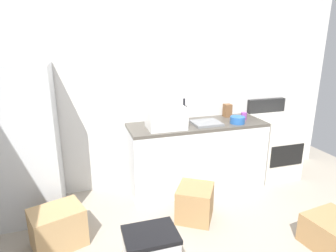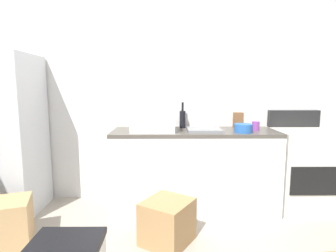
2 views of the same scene
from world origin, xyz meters
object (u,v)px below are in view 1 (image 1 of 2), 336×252
(storage_bin, at_px, (151,251))
(wine_bottle, at_px, (184,113))
(microwave, at_px, (166,118))
(knife_block, at_px, (227,110))
(stove_oven, at_px, (273,145))
(mixing_bowl, at_px, (237,120))
(cardboard_box_medium, at_px, (195,203))
(cardboard_box_small, at_px, (332,232))
(coffee_mug, at_px, (244,116))
(cardboard_box_large, at_px, (58,227))
(refrigerator, at_px, (25,144))

(storage_bin, bearing_deg, wine_bottle, 60.53)
(microwave, distance_m, knife_block, 1.02)
(stove_oven, xyz_separation_m, mixing_bowl, (-0.72, -0.16, 0.48))
(wine_bottle, bearing_deg, storage_bin, -119.47)
(microwave, xyz_separation_m, cardboard_box_medium, (0.15, -0.62, -0.84))
(microwave, distance_m, mixing_bowl, 0.96)
(microwave, relative_size, knife_block, 2.56)
(wine_bottle, bearing_deg, mixing_bowl, -28.72)
(storage_bin, bearing_deg, stove_oven, 31.12)
(stove_oven, bearing_deg, cardboard_box_small, -105.22)
(knife_block, bearing_deg, cardboard_box_medium, -133.08)
(mixing_bowl, distance_m, storage_bin, 2.02)
(coffee_mug, distance_m, storage_bin, 2.22)
(wine_bottle, height_order, mixing_bowl, wine_bottle)
(coffee_mug, distance_m, cardboard_box_large, 2.64)
(cardboard_box_large, bearing_deg, mixing_bowl, 14.32)
(stove_oven, distance_m, cardboard_box_small, 1.63)
(wine_bottle, height_order, cardboard_box_medium, wine_bottle)
(refrigerator, distance_m, cardboard_box_small, 3.29)
(knife_block, bearing_deg, storage_bin, -134.93)
(microwave, bearing_deg, wine_bottle, 38.48)
(cardboard_box_small, relative_size, storage_bin, 1.02)
(cardboard_box_small, bearing_deg, cardboard_box_medium, 142.82)
(wine_bottle, distance_m, coffee_mug, 0.82)
(mixing_bowl, bearing_deg, cardboard_box_large, -165.68)
(cardboard_box_medium, xyz_separation_m, storage_bin, (-0.67, -0.61, 0.00))
(knife_block, xyz_separation_m, cardboard_box_medium, (-0.83, -0.89, -0.80))
(coffee_mug, distance_m, knife_block, 0.25)
(mixing_bowl, bearing_deg, refrigerator, 177.75)
(mixing_bowl, height_order, storage_bin, mixing_bowl)
(cardboard_box_medium, bearing_deg, cardboard_box_small, -37.18)
(mixing_bowl, relative_size, storage_bin, 0.41)
(stove_oven, xyz_separation_m, microwave, (-1.67, -0.08, 0.57))
(stove_oven, height_order, cardboard_box_medium, stove_oven)
(knife_block, bearing_deg, cardboard_box_small, -81.30)
(stove_oven, relative_size, coffee_mug, 11.00)
(cardboard_box_medium, height_order, cardboard_box_small, cardboard_box_medium)
(refrigerator, relative_size, cardboard_box_large, 3.58)
(coffee_mug, bearing_deg, microwave, -177.01)
(wine_bottle, bearing_deg, stove_oven, -7.82)
(cardboard_box_small, bearing_deg, stove_oven, 74.78)
(microwave, xyz_separation_m, cardboard_box_small, (1.25, -1.46, -0.88))
(microwave, bearing_deg, cardboard_box_large, -153.51)
(coffee_mug, xyz_separation_m, cardboard_box_medium, (-0.97, -0.68, -0.76))
(cardboard_box_medium, bearing_deg, wine_bottle, 78.45)
(knife_block, height_order, cardboard_box_small, knife_block)
(cardboard_box_large, xyz_separation_m, cardboard_box_small, (2.55, -0.81, -0.05))
(refrigerator, relative_size, wine_bottle, 5.72)
(microwave, xyz_separation_m, coffee_mug, (1.12, 0.06, -0.09))
(microwave, relative_size, cardboard_box_medium, 1.14)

